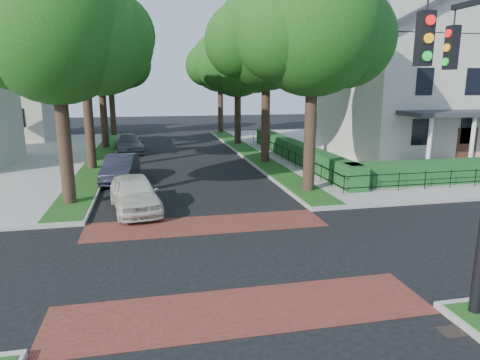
% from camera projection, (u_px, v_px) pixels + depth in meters
% --- Properties ---
extents(ground, '(120.00, 120.00, 0.00)m').
position_uv_depth(ground, '(220.00, 258.00, 13.13)').
color(ground, black).
rests_on(ground, ground).
extents(sidewalk_ne, '(30.00, 30.00, 0.15)m').
position_uv_depth(sidewalk_ne, '(416.00, 148.00, 35.19)').
color(sidewalk_ne, gray).
rests_on(sidewalk_ne, ground).
extents(crosswalk_far, '(9.00, 2.20, 0.01)m').
position_uv_depth(crosswalk_far, '(207.00, 225.00, 16.18)').
color(crosswalk_far, maroon).
rests_on(crosswalk_far, ground).
extents(crosswalk_near, '(9.00, 2.20, 0.01)m').
position_uv_depth(crosswalk_near, '(243.00, 310.00, 10.07)').
color(crosswalk_near, maroon).
rests_on(crosswalk_near, ground).
extents(storm_drain, '(0.65, 0.45, 0.01)m').
position_uv_depth(storm_drain, '(455.00, 331.00, 9.23)').
color(storm_drain, black).
rests_on(storm_drain, ground).
extents(grass_strip_ne, '(1.60, 29.80, 0.02)m').
position_uv_depth(grass_strip_ne, '(249.00, 152.00, 32.41)').
color(grass_strip_ne, '#164513').
rests_on(grass_strip_ne, sidewalk_ne).
extents(grass_strip_nw, '(1.60, 29.80, 0.02)m').
position_uv_depth(grass_strip_nw, '(101.00, 157.00, 30.23)').
color(grass_strip_nw, '#164513').
rests_on(grass_strip_nw, sidewalk_nw).
extents(tree_right_near, '(7.75, 6.67, 10.66)m').
position_uv_depth(tree_right_near, '(314.00, 30.00, 19.49)').
color(tree_right_near, black).
rests_on(tree_right_near, sidewalk_ne).
extents(tree_right_mid, '(8.25, 7.09, 11.22)m').
position_uv_depth(tree_right_mid, '(267.00, 39.00, 27.06)').
color(tree_right_mid, black).
rests_on(tree_right_mid, sidewalk_ne).
extents(tree_right_far, '(7.25, 6.23, 9.74)m').
position_uv_depth(tree_right_far, '(238.00, 63.00, 35.85)').
color(tree_right_far, black).
rests_on(tree_right_far, sidewalk_ne).
extents(tree_right_back, '(7.50, 6.45, 10.20)m').
position_uv_depth(tree_right_back, '(221.00, 64.00, 44.37)').
color(tree_right_back, black).
rests_on(tree_right_back, sidewalk_ne).
extents(tree_left_near, '(7.50, 6.45, 10.20)m').
position_uv_depth(tree_left_near, '(58.00, 32.00, 17.33)').
color(tree_left_near, black).
rests_on(tree_left_near, sidewalk_nw).
extents(tree_left_mid, '(8.00, 6.88, 11.48)m').
position_uv_depth(tree_left_mid, '(84.00, 29.00, 24.75)').
color(tree_left_mid, black).
rests_on(tree_left_mid, sidewalk_nw).
extents(tree_left_far, '(7.00, 6.02, 9.86)m').
position_uv_depth(tree_left_far, '(101.00, 59.00, 33.57)').
color(tree_left_far, black).
rests_on(tree_left_far, sidewalk_nw).
extents(tree_left_back, '(7.75, 6.66, 10.44)m').
position_uv_depth(tree_left_back, '(111.00, 61.00, 42.12)').
color(tree_left_back, black).
rests_on(tree_left_back, sidewalk_nw).
extents(hedge_main_road, '(1.00, 18.00, 1.20)m').
position_uv_depth(hedge_main_road, '(297.00, 152.00, 28.83)').
color(hedge_main_road, '#18461D').
rests_on(hedge_main_road, sidewalk_ne).
extents(fence_main_road, '(0.06, 18.00, 0.90)m').
position_uv_depth(fence_main_road, '(285.00, 154.00, 28.71)').
color(fence_main_road, black).
rests_on(fence_main_road, sidewalk_ne).
extents(house_victorian, '(13.00, 13.05, 12.48)m').
position_uv_depth(house_victorian, '(425.00, 72.00, 30.53)').
color(house_victorian, beige).
rests_on(house_victorian, sidewalk_ne).
extents(parked_car_front, '(2.49, 4.68, 1.52)m').
position_uv_depth(parked_car_front, '(135.00, 193.00, 17.82)').
color(parked_car_front, silver).
rests_on(parked_car_front, ground).
extents(parked_car_middle, '(2.00, 4.53, 1.45)m').
position_uv_depth(parked_car_middle, '(120.00, 168.00, 23.22)').
color(parked_car_middle, black).
rests_on(parked_car_middle, ground).
extents(parked_car_rear, '(2.63, 5.11, 1.42)m').
position_uv_depth(parked_car_rear, '(128.00, 143.00, 33.09)').
color(parked_car_rear, slate).
rests_on(parked_car_rear, ground).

